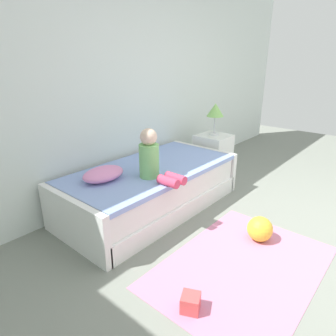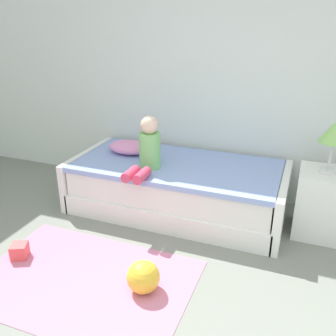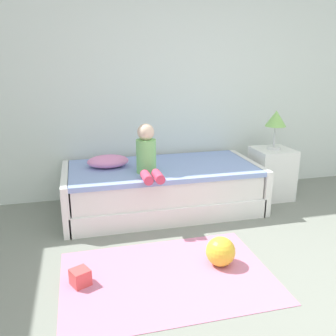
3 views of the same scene
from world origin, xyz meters
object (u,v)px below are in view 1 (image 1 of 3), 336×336
object	(u,v)px
bed	(151,188)
toy_block	(190,303)
nightstand	(213,155)
pillow	(103,174)
child_figure	(153,158)
toy_ball	(260,229)
table_lamp	(215,112)

from	to	relation	value
bed	toy_block	distance (m)	1.55
nightstand	bed	bearing A→B (deg)	-178.27
pillow	toy_block	size ratio (longest dim) A/B	3.48
child_figure	pillow	distance (m)	0.51
child_figure	pillow	size ratio (longest dim) A/B	1.16
nightstand	toy_ball	bearing A→B (deg)	-132.30
pillow	toy_ball	xyz separation A→B (m)	(0.76, -1.33, -0.45)
nightstand	pillow	size ratio (longest dim) A/B	1.36
bed	toy_ball	size ratio (longest dim) A/B	8.81
toy_ball	table_lamp	bearing A→B (deg)	47.70
toy_ball	bed	bearing A→B (deg)	98.72
child_figure	nightstand	bearing A→B (deg)	9.80
table_lamp	child_figure	world-z (taller)	table_lamp
bed	child_figure	distance (m)	0.55
table_lamp	nightstand	bearing A→B (deg)	0.00
nightstand	child_figure	size ratio (longest dim) A/B	1.18
toy_block	table_lamp	bearing A→B (deg)	29.49
bed	toy_ball	world-z (taller)	bed
nightstand	toy_ball	xyz separation A→B (m)	(-1.16, -1.28, -0.18)
nightstand	toy_block	size ratio (longest dim) A/B	4.74
nightstand	child_figure	xyz separation A→B (m)	(-1.56, -0.27, 0.40)
pillow	toy_ball	bearing A→B (deg)	-60.30
table_lamp	toy_ball	size ratio (longest dim) A/B	1.88
child_figure	toy_ball	xyz separation A→B (m)	(0.40, -1.01, -0.58)
pillow	toy_block	xyz separation A→B (m)	(-0.34, -1.34, -0.50)
toy_block	pillow	bearing A→B (deg)	75.57
nightstand	toy_ball	distance (m)	1.73
bed	child_figure	world-z (taller)	child_figure
table_lamp	pillow	world-z (taller)	table_lamp
child_figure	toy_block	world-z (taller)	child_figure
table_lamp	toy_block	xyz separation A→B (m)	(-2.27, -1.28, -0.87)
toy_ball	toy_block	size ratio (longest dim) A/B	1.89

